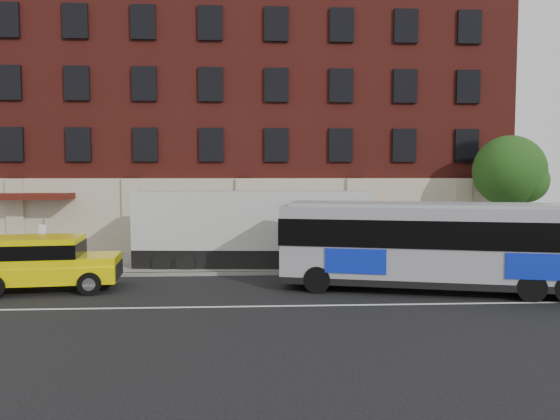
{
  "coord_description": "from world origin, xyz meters",
  "views": [
    {
      "loc": [
        0.37,
        -16.98,
        4.45
      ],
      "look_at": [
        1.6,
        5.5,
        2.87
      ],
      "focal_mm": 34.17,
      "sensor_mm": 36.0,
      "label": 1
    }
  ],
  "objects": [
    {
      "name": "ground",
      "position": [
        0.0,
        0.0,
        0.0
      ],
      "size": [
        120.0,
        120.0,
        0.0
      ],
      "primitive_type": "plane",
      "color": "black",
      "rests_on": "ground"
    },
    {
      "name": "kerb",
      "position": [
        0.0,
        6.0,
        0.07
      ],
      "size": [
        60.0,
        0.25,
        0.15
      ],
      "primitive_type": "cube",
      "color": "gray",
      "rests_on": "ground"
    },
    {
      "name": "shipping_container",
      "position": [
        0.46,
        7.6,
        1.78
      ],
      "size": [
        10.91,
        2.96,
        3.59
      ],
      "color": "black",
      "rests_on": "ground"
    },
    {
      "name": "yellow_suv",
      "position": [
        -7.5,
        3.31,
        1.18
      ],
      "size": [
        5.49,
        2.79,
        2.06
      ],
      "color": "#FFEC00",
      "rests_on": "ground"
    },
    {
      "name": "city_bus",
      "position": [
        7.57,
        2.4,
        1.83
      ],
      "size": [
        12.39,
        5.4,
        3.32
      ],
      "color": "#93939C",
      "rests_on": "ground"
    },
    {
      "name": "lane_line",
      "position": [
        0.0,
        0.5,
        0.01
      ],
      "size": [
        60.0,
        0.12,
        0.01
      ],
      "primitive_type": "cube",
      "color": "silver",
      "rests_on": "ground"
    },
    {
      "name": "street_tree",
      "position": [
        13.54,
        9.48,
        4.41
      ],
      "size": [
        3.6,
        3.6,
        6.2
      ],
      "color": "#3C2B1E",
      "rests_on": "sidewalk"
    },
    {
      "name": "sign_pole",
      "position": [
        -8.5,
        6.15,
        1.45
      ],
      "size": [
        0.3,
        0.2,
        2.5
      ],
      "color": "gray",
      "rests_on": "ground"
    },
    {
      "name": "building",
      "position": [
        -0.01,
        16.92,
        7.58
      ],
      "size": [
        30.0,
        12.1,
        15.0
      ],
      "color": "maroon",
      "rests_on": "sidewalk"
    },
    {
      "name": "sidewalk",
      "position": [
        0.0,
        9.0,
        0.07
      ],
      "size": [
        60.0,
        6.0,
        0.15
      ],
      "primitive_type": "cube",
      "color": "gray",
      "rests_on": "ground"
    }
  ]
}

